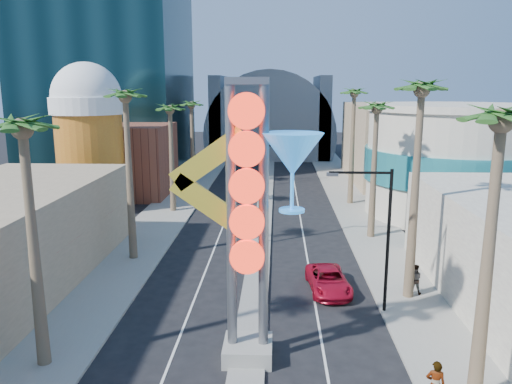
# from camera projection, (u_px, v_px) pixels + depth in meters

# --- Properties ---
(sidewalk_west) EXTENTS (5.00, 100.00, 0.15)m
(sidewalk_west) POSITION_uv_depth(u_px,v_px,m) (178.00, 200.00, 54.46)
(sidewalk_west) COLOR gray
(sidewalk_west) RESTS_ON ground
(sidewalk_east) EXTENTS (5.00, 100.00, 0.15)m
(sidewalk_east) POSITION_uv_depth(u_px,v_px,m) (353.00, 201.00, 53.66)
(sidewalk_east) COLOR gray
(sidewalk_east) RESTS_ON ground
(median) EXTENTS (1.60, 84.00, 0.15)m
(median) POSITION_uv_depth(u_px,v_px,m) (266.00, 195.00, 56.99)
(median) COLOR gray
(median) RESTS_ON ground
(brick_filler_west) EXTENTS (10.00, 10.00, 8.00)m
(brick_filler_west) POSITION_uv_depth(u_px,v_px,m) (126.00, 160.00, 56.85)
(brick_filler_west) COLOR brown
(brick_filler_west) RESTS_ON ground
(filler_east) EXTENTS (10.00, 20.00, 10.00)m
(filler_east) POSITION_uv_depth(u_px,v_px,m) (390.00, 143.00, 65.08)
(filler_east) COLOR #9B8364
(filler_east) RESTS_ON ground
(beer_mug) EXTENTS (7.00, 7.00, 14.50)m
(beer_mug) POSITION_uv_depth(u_px,v_px,m) (89.00, 132.00, 48.28)
(beer_mug) COLOR #B74518
(beer_mug) RESTS_ON ground
(turquoise_building) EXTENTS (16.60, 16.60, 10.60)m
(turquoise_building) POSITION_uv_depth(u_px,v_px,m) (453.00, 161.00, 47.35)
(turquoise_building) COLOR #B2A596
(turquoise_building) RESTS_ON ground
(canopy) EXTENTS (22.00, 16.00, 22.00)m
(canopy) POSITION_uv_depth(u_px,v_px,m) (270.00, 132.00, 89.35)
(canopy) COLOR slate
(canopy) RESTS_ON ground
(neon_sign) EXTENTS (6.53, 2.60, 12.55)m
(neon_sign) POSITION_uv_depth(u_px,v_px,m) (266.00, 203.00, 21.21)
(neon_sign) COLOR gray
(neon_sign) RESTS_ON ground
(streetlight_0) EXTENTS (3.79, 0.25, 8.00)m
(streetlight_0) POSITION_uv_depth(u_px,v_px,m) (268.00, 183.00, 38.38)
(streetlight_0) COLOR black
(streetlight_0) RESTS_ON ground
(streetlight_1) EXTENTS (3.79, 0.25, 8.00)m
(streetlight_1) POSITION_uv_depth(u_px,v_px,m) (263.00, 147.00, 61.89)
(streetlight_1) COLOR black
(streetlight_1) RESTS_ON ground
(streetlight_2) EXTENTS (3.45, 0.25, 8.00)m
(streetlight_2) POSITION_uv_depth(u_px,v_px,m) (380.00, 228.00, 26.40)
(streetlight_2) COLOR black
(streetlight_2) RESTS_ON ground
(palm_0) EXTENTS (2.40, 2.40, 11.70)m
(palm_0) POSITION_uv_depth(u_px,v_px,m) (24.00, 143.00, 20.14)
(palm_0) COLOR brown
(palm_0) RESTS_ON ground
(palm_1) EXTENTS (2.40, 2.40, 12.70)m
(palm_1) POSITION_uv_depth(u_px,v_px,m) (126.00, 107.00, 33.64)
(palm_1) COLOR brown
(palm_1) RESTS_ON ground
(palm_2) EXTENTS (2.40, 2.40, 11.20)m
(palm_2) POSITION_uv_depth(u_px,v_px,m) (170.00, 115.00, 47.60)
(palm_2) COLOR brown
(palm_2) RESTS_ON ground
(palm_3) EXTENTS (2.40, 2.40, 11.20)m
(palm_3) POSITION_uv_depth(u_px,v_px,m) (191.00, 110.00, 59.33)
(palm_3) COLOR brown
(palm_3) RESTS_ON ground
(palm_4) EXTENTS (2.40, 2.40, 12.20)m
(palm_4) POSITION_uv_depth(u_px,v_px,m) (500.00, 139.00, 17.34)
(palm_4) COLOR brown
(palm_4) RESTS_ON ground
(palm_5) EXTENTS (2.40, 2.40, 13.20)m
(palm_5) POSITION_uv_depth(u_px,v_px,m) (421.00, 104.00, 26.93)
(palm_5) COLOR brown
(palm_5) RESTS_ON ground
(palm_6) EXTENTS (2.40, 2.40, 11.70)m
(palm_6) POSITION_uv_depth(u_px,v_px,m) (377.00, 116.00, 38.94)
(palm_6) COLOR brown
(palm_6) RESTS_ON ground
(palm_7) EXTENTS (2.40, 2.40, 12.70)m
(palm_7) POSITION_uv_depth(u_px,v_px,m) (354.00, 100.00, 50.48)
(palm_7) COLOR brown
(palm_7) RESTS_ON ground
(red_pickup) EXTENTS (2.67, 5.09, 1.37)m
(red_pickup) POSITION_uv_depth(u_px,v_px,m) (328.00, 280.00, 30.16)
(red_pickup) COLOR #B70E28
(red_pickup) RESTS_ON ground
(pedestrian_b) EXTENTS (1.00, 0.86, 1.81)m
(pedestrian_b) POSITION_uv_depth(u_px,v_px,m) (414.00, 279.00, 29.39)
(pedestrian_b) COLOR gray
(pedestrian_b) RESTS_ON sidewalk_east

